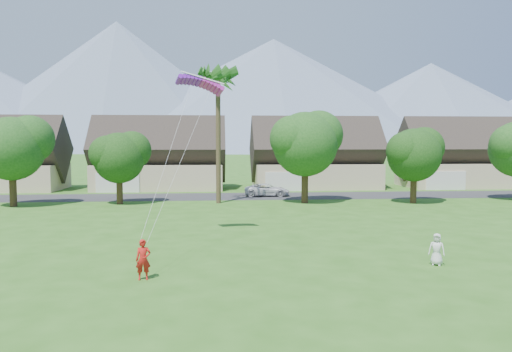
{
  "coord_description": "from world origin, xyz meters",
  "views": [
    {
      "loc": [
        -2.22,
        -17.6,
        5.74
      ],
      "look_at": [
        0.0,
        10.0,
        3.8
      ],
      "focal_mm": 35.0,
      "sensor_mm": 36.0,
      "label": 1
    }
  ],
  "objects": [
    {
      "name": "parked_car",
      "position": [
        3.09,
        34.0,
        0.65
      ],
      "size": [
        4.85,
        2.51,
        1.31
      ],
      "primitive_type": "imported",
      "rotation": [
        0.0,
        0.0,
        1.5
      ],
      "color": "silver",
      "rests_on": "ground"
    },
    {
      "name": "watcher",
      "position": [
        7.95,
        4.41,
        0.74
      ],
      "size": [
        0.86,
        0.76,
        1.48
      ],
      "primitive_type": "imported",
      "rotation": [
        0.0,
        0.0,
        -0.51
      ],
      "color": "silver",
      "rests_on": "ground"
    },
    {
      "name": "houses_row",
      "position": [
        0.49,
        42.99,
        3.44
      ],
      "size": [
        72.75,
        8.19,
        8.86
      ],
      "color": "beige",
      "rests_on": "ground"
    },
    {
      "name": "tree_row",
      "position": [
        -1.14,
        27.92,
        4.89
      ],
      "size": [
        62.27,
        6.67,
        8.45
      ],
      "color": "#47301C",
      "rests_on": "ground"
    },
    {
      "name": "kite_flyer",
      "position": [
        -5.25,
        3.03,
        0.84
      ],
      "size": [
        0.66,
        0.47,
        1.69
      ],
      "primitive_type": "imported",
      "rotation": [
        0.0,
        0.0,
        0.11
      ],
      "color": "red",
      "rests_on": "ground"
    },
    {
      "name": "street",
      "position": [
        0.0,
        34.0,
        0.01
      ],
      "size": [
        90.0,
        7.0,
        0.01
      ],
      "primitive_type": "cube",
      "color": "#2D2D30",
      "rests_on": "ground"
    },
    {
      "name": "ground",
      "position": [
        0.0,
        0.0,
        0.0
      ],
      "size": [
        500.0,
        500.0,
        0.0
      ],
      "primitive_type": "plane",
      "color": "#2D6019",
      "rests_on": "ground"
    },
    {
      "name": "parafoil_kite",
      "position": [
        -3.1,
        12.26,
        9.22
      ],
      "size": [
        2.89,
        1.24,
        0.5
      ],
      "rotation": [
        0.0,
        0.0,
        0.19
      ],
      "color": "purple",
      "rests_on": "ground"
    },
    {
      "name": "mountain_ridge",
      "position": [
        10.4,
        260.0,
        29.07
      ],
      "size": [
        540.0,
        240.0,
        70.0
      ],
      "color": "slate",
      "rests_on": "ground"
    },
    {
      "name": "fan_palm",
      "position": [
        -2.0,
        28.5,
        11.8
      ],
      "size": [
        3.0,
        3.0,
        13.8
      ],
      "color": "#4C3D26",
      "rests_on": "ground"
    }
  ]
}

